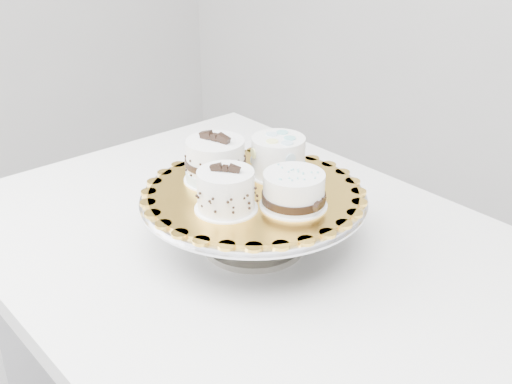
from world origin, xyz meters
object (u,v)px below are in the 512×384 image
Objects in this scene: cake_board at (254,192)px; cake_banded at (216,162)px; cake_dots at (278,156)px; table at (272,286)px; cake_ribbon at (294,191)px; cake_stand at (254,210)px; cake_swirl at (226,191)px.

cake_board is 3.16× the size of cake_banded.
cake_dots is (-0.01, 0.08, 0.04)m from cake_board.
cake_ribbon is (0.05, -0.00, 0.21)m from table.
table is 3.50× the size of cake_stand.
table is 0.24m from cake_dots.
cake_swirl is at bearing -147.24° from cake_ribbon.
cake_stand is at bearing -0.45° from cake_banded.
cake_ribbon is at bearing -17.40° from cake_dots.
cake_board is 0.09m from cake_ribbon.
table is 0.15m from cake_stand.
cake_board is at bearing -0.45° from cake_banded.
table is 10.84× the size of cake_dots.
cake_ribbon is (0.09, -0.00, 0.07)m from cake_stand.
cake_dots reaches higher than cake_ribbon.
cake_stand is 0.11m from cake_swirl.
cake_board is 0.09m from cake_swirl.
cake_board reaches higher than cake_stand.
cake_ribbon is (0.09, -0.00, 0.03)m from cake_board.
cake_ribbon is (0.08, 0.08, -0.01)m from cake_swirl.
cake_dots is at bearing 95.54° from cake_board.
cake_banded is (-0.09, 0.08, 0.00)m from cake_swirl.
cake_stand is at bearing 167.02° from cake_ribbon.
cake_ribbon is at bearing -3.94° from cake_banded.
cake_dots is (-0.01, 0.17, 0.00)m from cake_swirl.
cake_board is (-0.04, 0.00, 0.18)m from table.
cake_banded reaches higher than cake_dots.
cake_banded is 0.17m from cake_ribbon.
cake_banded reaches higher than table.
cake_banded reaches higher than cake_swirl.
cake_swirl reaches higher than cake_dots.
cake_stand is at bearing 0.00° from cake_board.
cake_ribbon is at bearing -1.52° from cake_stand.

